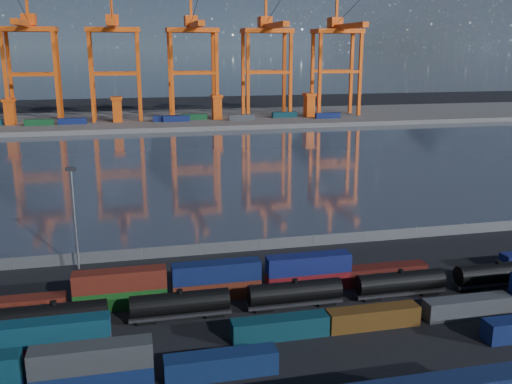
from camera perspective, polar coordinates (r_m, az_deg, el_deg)
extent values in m
plane|color=black|center=(75.17, 5.22, -12.99)|extent=(700.00, 700.00, 0.00)
plane|color=#333B4A|center=(173.17, -5.52, 2.75)|extent=(700.00, 700.00, 0.00)
cube|color=#514F4C|center=(276.25, -8.39, 7.17)|extent=(700.00, 70.00, 2.00)
cone|color=#1E2630|center=(1929.68, 18.24, 17.00)|extent=(840.00, 840.00, 300.00)
cube|color=#0F204E|center=(63.58, -15.94, -17.63)|extent=(12.19, 2.48, 2.64)
cube|color=#373A3C|center=(62.25, -16.11, -15.55)|extent=(12.19, 2.48, 2.64)
cube|color=#0F234F|center=(63.97, -3.50, -16.84)|extent=(12.19, 2.48, 2.64)
cube|color=maroon|center=(69.82, -19.28, -14.86)|extent=(11.94, 2.43, 2.59)
cube|color=#0E3A4B|center=(68.64, -19.46, -12.96)|extent=(11.94, 2.43, 2.59)
cube|color=#0B333D|center=(71.26, 2.42, -13.38)|extent=(11.94, 2.43, 2.59)
cube|color=#533410|center=(75.08, 11.63, -12.17)|extent=(11.94, 2.43, 2.59)
cube|color=#3E4043|center=(81.15, 20.37, -10.72)|extent=(11.94, 2.43, 2.59)
cube|color=#5E1D12|center=(82.10, -22.81, -10.63)|extent=(12.38, 2.52, 2.68)
cube|color=#155219|center=(80.68, -13.36, -10.29)|extent=(12.38, 2.52, 2.68)
cube|color=maroon|center=(79.62, -13.47, -8.53)|extent=(12.38, 2.52, 2.68)
cube|color=#5D2212|center=(81.42, -3.94, -9.69)|extent=(12.38, 2.52, 2.68)
cube|color=#0F1B4C|center=(80.37, -3.98, -7.94)|extent=(12.38, 2.52, 2.68)
cube|color=maroon|center=(84.31, 5.24, -8.84)|extent=(12.38, 2.52, 2.68)
cube|color=navy|center=(83.30, 5.28, -7.15)|extent=(12.38, 2.52, 2.68)
cube|color=#4C140F|center=(88.69, 12.91, -7.96)|extent=(12.38, 2.52, 2.68)
cylinder|color=black|center=(76.23, -19.53, -11.51)|extent=(12.76, 2.85, 2.85)
cylinder|color=black|center=(75.58, -19.63, -10.43)|extent=(0.79, 0.79, 0.49)
cube|color=black|center=(76.91, -19.43, -12.56)|extent=(13.25, 1.96, 0.39)
cube|color=black|center=(77.78, -22.71, -12.89)|extent=(2.45, 1.77, 0.59)
cube|color=black|center=(76.63, -16.05, -12.72)|extent=(2.45, 1.77, 0.59)
cylinder|color=black|center=(75.77, -7.61, -10.92)|extent=(12.76, 2.85, 2.85)
cylinder|color=black|center=(75.12, -7.65, -9.84)|extent=(0.79, 0.79, 0.49)
cube|color=black|center=(76.45, -7.57, -11.99)|extent=(13.25, 1.96, 0.39)
cube|color=black|center=(76.43, -10.94, -12.47)|extent=(2.45, 1.77, 0.59)
cube|color=black|center=(77.06, -4.22, -12.00)|extent=(2.45, 1.77, 0.59)
cylinder|color=black|center=(78.43, 3.90, -9.92)|extent=(12.76, 2.85, 2.85)
cylinder|color=black|center=(77.80, 3.92, -8.87)|extent=(0.79, 0.79, 0.49)
cube|color=black|center=(79.08, 3.88, -10.96)|extent=(13.25, 1.96, 0.39)
cube|color=black|center=(78.20, 0.71, -11.55)|extent=(2.45, 1.77, 0.59)
cube|color=black|center=(80.53, 6.95, -10.86)|extent=(2.45, 1.77, 0.59)
cylinder|color=black|center=(83.91, 14.22, -8.68)|extent=(12.76, 2.85, 2.85)
cylinder|color=black|center=(83.33, 14.28, -7.69)|extent=(0.79, 0.79, 0.49)
cube|color=black|center=(84.53, 14.15, -9.66)|extent=(13.25, 1.96, 0.39)
cube|color=black|center=(82.88, 11.36, -10.29)|extent=(2.45, 1.77, 0.59)
cube|color=black|center=(86.68, 16.78, -9.51)|extent=(2.45, 1.77, 0.59)
cylinder|color=black|center=(91.72, 22.96, -7.40)|extent=(12.76, 2.85, 2.85)
cylinder|color=black|center=(91.18, 23.06, -6.48)|extent=(0.79, 0.79, 0.49)
cube|color=black|center=(92.28, 22.87, -8.31)|extent=(13.25, 1.96, 0.39)
cube|color=black|center=(90.01, 20.53, -8.92)|extent=(2.45, 1.77, 0.59)
cube|color=#595B5E|center=(99.59, 0.26, -5.30)|extent=(160.00, 0.06, 2.00)
cylinder|color=slate|center=(99.04, -23.07, -6.55)|extent=(0.12, 0.12, 2.20)
cylinder|color=slate|center=(97.64, -17.27, -6.32)|extent=(0.12, 0.12, 2.20)
cylinder|color=slate|center=(97.26, -11.36, -6.02)|extent=(0.12, 0.12, 2.20)
cylinder|color=slate|center=(97.90, -5.48, -5.66)|extent=(0.12, 0.12, 2.20)
cylinder|color=slate|center=(99.55, 0.26, -5.25)|extent=(0.12, 0.12, 2.20)
cylinder|color=slate|center=(102.16, 5.75, -4.81)|extent=(0.12, 0.12, 2.20)
cylinder|color=slate|center=(105.65, 10.91, -4.35)|extent=(0.12, 0.12, 2.20)
cylinder|color=slate|center=(109.94, 15.71, -3.89)|extent=(0.12, 0.12, 2.20)
cylinder|color=slate|center=(114.94, 20.11, -3.45)|extent=(0.12, 0.12, 2.20)
cylinder|color=slate|center=(120.57, 24.12, -3.03)|extent=(0.12, 0.12, 2.20)
cylinder|color=slate|center=(93.60, -17.66, -2.78)|extent=(0.36, 0.36, 16.00)
cube|color=black|center=(91.62, -18.05, 2.19)|extent=(1.60, 0.40, 0.60)
cube|color=#F25411|center=(267.67, -23.76, 10.21)|extent=(1.49, 1.49, 41.95)
cube|color=#F25411|center=(278.66, -23.34, 10.36)|extent=(1.49, 1.49, 41.95)
cube|color=#F25411|center=(264.68, -19.33, 10.57)|extent=(1.49, 1.49, 41.95)
cube|color=#F25411|center=(275.79, -19.08, 10.71)|extent=(1.49, 1.49, 41.95)
cube|color=#F25411|center=(265.89, -21.60, 10.85)|extent=(20.51, 1.31, 1.31)
cube|color=#F25411|center=(276.95, -21.26, 10.97)|extent=(20.51, 1.31, 1.31)
cube|color=#F25411|center=(271.29, -21.80, 14.88)|extent=(23.30, 13.05, 2.05)
cube|color=#F25411|center=(260.29, -22.21, 15.33)|extent=(2.80, 44.74, 2.33)
cube|color=#F25411|center=(275.13, -21.76, 15.74)|extent=(5.59, 7.46, 4.66)
cube|color=#F25411|center=(273.68, -21.96, 17.21)|extent=(1.12, 1.12, 14.91)
cylinder|color=black|center=(258.40, -22.43, 16.78)|extent=(0.22, 38.37, 12.66)
cube|color=#F25411|center=(263.52, -16.15, 10.80)|extent=(1.49, 1.49, 41.95)
cube|color=#F25411|center=(274.68, -16.03, 10.92)|extent=(1.49, 1.49, 41.95)
cube|color=#F25411|center=(263.23, -11.61, 11.06)|extent=(1.49, 1.49, 41.95)
cube|color=#F25411|center=(274.40, -11.68, 11.17)|extent=(1.49, 1.49, 41.95)
cube|color=#F25411|center=(263.08, -13.91, 11.39)|extent=(20.51, 1.31, 1.31)
cube|color=#F25411|center=(274.25, -13.88, 11.49)|extent=(20.51, 1.31, 1.31)
cube|color=#F25411|center=(268.54, -14.14, 15.46)|extent=(23.30, 13.05, 2.05)
cube|color=#F25411|center=(257.42, -14.21, 15.94)|extent=(2.80, 44.74, 2.33)
cube|color=#F25411|center=(272.41, -14.18, 16.32)|extent=(5.59, 7.46, 4.66)
cube|color=#F25411|center=(270.95, -14.28, 17.81)|extent=(1.12, 1.12, 14.91)
cylinder|color=black|center=(255.51, -14.31, 17.42)|extent=(0.22, 38.37, 12.66)
cube|color=#F25411|center=(263.99, -8.41, 11.20)|extent=(1.49, 1.49, 41.95)
cube|color=#F25411|center=(275.12, -8.60, 11.31)|extent=(1.49, 1.49, 41.95)
cube|color=#F25411|center=(266.40, -3.92, 11.34)|extent=(1.49, 1.49, 41.95)
cube|color=#F25411|center=(277.45, -4.29, 11.45)|extent=(1.49, 1.49, 41.95)
cube|color=#F25411|center=(264.90, -6.17, 11.73)|extent=(20.51, 1.31, 1.31)
cube|color=#F25411|center=(276.00, -6.45, 11.82)|extent=(20.51, 1.31, 1.31)
cube|color=#F25411|center=(270.33, -6.42, 15.78)|extent=(23.30, 13.05, 2.05)
cube|color=#F25411|center=(259.28, -6.14, 16.27)|extent=(2.80, 44.74, 2.33)
cube|color=#F25411|center=(274.18, -6.54, 16.63)|extent=(5.59, 7.46, 4.66)
cube|color=#F25411|center=(272.72, -6.54, 18.11)|extent=(1.12, 1.12, 14.91)
cylinder|color=black|center=(257.39, -6.12, 17.74)|extent=(0.22, 38.37, 12.66)
cube|color=#F25411|center=(269.04, -0.81, 11.40)|extent=(1.49, 1.49, 41.95)
cube|color=#F25411|center=(279.98, -1.30, 11.51)|extent=(1.49, 1.49, 41.95)
cube|color=#F25411|center=(274.05, 3.47, 11.43)|extent=(1.49, 1.49, 41.95)
cube|color=#F25411|center=(284.79, 2.83, 11.54)|extent=(1.49, 1.49, 41.95)
cube|color=#F25411|center=(271.27, 1.35, 11.87)|extent=(20.51, 1.31, 1.31)
cube|color=#F25411|center=(282.12, 0.78, 11.96)|extent=(20.51, 1.31, 1.31)
cube|color=#F25411|center=(276.57, 1.08, 15.82)|extent=(23.30, 13.05, 2.05)
cube|color=#F25411|center=(265.79, 1.69, 16.29)|extent=(2.80, 44.74, 2.33)
cube|color=#F25411|center=(280.33, 0.89, 16.66)|extent=(5.59, 7.46, 4.66)
cube|color=#F25411|center=(278.91, 1.00, 18.11)|extent=(1.12, 1.12, 14.91)
cylinder|color=black|center=(263.94, 1.82, 17.72)|extent=(0.22, 38.37, 12.66)
cube|color=#F25411|center=(278.44, 6.39, 11.41)|extent=(1.49, 1.49, 41.95)
cube|color=#F25411|center=(289.03, 5.65, 11.53)|extent=(1.49, 1.49, 41.95)
cube|color=#F25411|center=(285.81, 10.36, 11.34)|extent=(1.49, 1.49, 41.95)
cube|color=#F25411|center=(296.12, 9.50, 11.47)|extent=(1.49, 1.49, 41.95)
cube|color=#F25411|center=(281.87, 8.42, 11.81)|extent=(20.51, 1.31, 1.31)
cube|color=#F25411|center=(292.33, 7.61, 11.92)|extent=(20.51, 1.31, 1.31)
cube|color=#F25411|center=(286.97, 8.14, 15.63)|extent=(23.30, 13.05, 2.05)
cube|color=#F25411|center=(276.60, 9.01, 16.05)|extent=(2.80, 44.74, 2.33)
cube|color=#F25411|center=(290.60, 7.90, 16.45)|extent=(5.59, 7.46, 4.66)
cube|color=#F25411|center=(289.23, 8.09, 17.84)|extent=(1.12, 1.12, 14.91)
cylinder|color=black|center=(274.82, 9.24, 17.41)|extent=(0.22, 38.37, 12.66)
cube|color=navy|center=(260.86, -7.98, 7.28)|extent=(12.00, 2.44, 2.60)
cube|color=navy|center=(272.44, 7.20, 7.60)|extent=(12.00, 2.44, 2.60)
cube|color=navy|center=(261.92, -8.95, 7.27)|extent=(12.00, 2.44, 2.60)
cube|color=#3F4244|center=(263.10, -1.43, 7.47)|extent=(12.00, 2.44, 2.60)
cube|color=#144C23|center=(262.01, -20.88, 6.52)|extent=(12.00, 2.44, 2.60)
cube|color=navy|center=(261.78, -17.88, 6.76)|extent=(12.00, 2.44, 2.60)
cube|color=#144C23|center=(266.47, -6.20, 7.48)|extent=(12.00, 2.44, 2.60)
cube|color=#0C3842|center=(274.14, 2.87, 7.73)|extent=(12.00, 2.44, 2.60)
cube|color=#F25411|center=(269.26, -23.38, 7.27)|extent=(4.00, 6.00, 10.00)
cube|color=#F25411|center=(268.76, -23.50, 8.43)|extent=(5.00, 7.00, 1.20)
cube|color=#F25411|center=(264.84, -13.70, 7.93)|extent=(4.00, 6.00, 10.00)
cube|color=#F25411|center=(264.33, -13.77, 9.11)|extent=(5.00, 7.00, 1.20)
cube|color=#F25411|center=(268.01, -3.95, 8.36)|extent=(4.00, 6.00, 10.00)
cube|color=#F25411|center=(267.51, -3.97, 9.53)|extent=(5.00, 7.00, 1.20)
cube|color=#F25411|center=(278.51, 5.34, 8.56)|extent=(4.00, 6.00, 10.00)
cube|color=#F25411|center=(278.03, 5.37, 9.68)|extent=(5.00, 7.00, 1.20)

